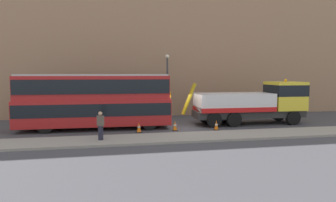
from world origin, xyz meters
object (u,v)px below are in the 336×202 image
object	(u,v)px
recovery_tow_truck	(254,102)
traffic_cone_midway	(175,126)
pedestrian_onlooker	(101,126)
traffic_cone_near_truck	(216,125)
traffic_cone_near_bus	(139,128)
double_decker_bus	(95,99)
street_lamp	(167,80)

from	to	relation	value
recovery_tow_truck	traffic_cone_midway	bearing A→B (deg)	-165.38
pedestrian_onlooker	traffic_cone_near_truck	bearing A→B (deg)	-19.61
recovery_tow_truck	traffic_cone_near_bus	size ratio (longest dim) A/B	14.12
pedestrian_onlooker	traffic_cone_near_bus	xyz separation A→B (m)	(2.56, 2.61, -0.64)
pedestrian_onlooker	traffic_cone_midway	xyz separation A→B (m)	(5.18, 2.82, -0.64)
traffic_cone_near_bus	double_decker_bus	bearing A→B (deg)	147.78
double_decker_bus	pedestrian_onlooker	world-z (taller)	double_decker_bus
traffic_cone_midway	traffic_cone_near_truck	distance (m)	3.04
pedestrian_onlooker	traffic_cone_midway	world-z (taller)	pedestrian_onlooker
pedestrian_onlooker	traffic_cone_near_truck	xyz separation A→B (m)	(8.20, 2.48, -0.64)
double_decker_bus	pedestrian_onlooker	size ratio (longest dim) A/B	6.48
street_lamp	double_decker_bus	bearing A→B (deg)	-144.60
double_decker_bus	traffic_cone_midway	distance (m)	6.19
double_decker_bus	pedestrian_onlooker	xyz separation A→B (m)	(0.47, -4.52, -1.25)
recovery_tow_truck	traffic_cone_near_bus	bearing A→B (deg)	-167.75
recovery_tow_truck	traffic_cone_midway	distance (m)	7.34
traffic_cone_near_truck	street_lamp	bearing A→B (deg)	109.90
recovery_tow_truck	street_lamp	bearing A→B (deg)	145.79
recovery_tow_truck	double_decker_bus	distance (m)	12.66
street_lamp	traffic_cone_midway	bearing A→B (deg)	-96.09
double_decker_bus	traffic_cone_near_bus	world-z (taller)	double_decker_bus
double_decker_bus	traffic_cone_midway	world-z (taller)	double_decker_bus
traffic_cone_near_bus	traffic_cone_midway	bearing A→B (deg)	4.66
traffic_cone_near_bus	traffic_cone_near_truck	bearing A→B (deg)	-1.30
traffic_cone_near_bus	traffic_cone_near_truck	size ratio (longest dim) A/B	1.00
recovery_tow_truck	traffic_cone_midway	size ratio (longest dim) A/B	14.12
recovery_tow_truck	double_decker_bus	size ratio (longest dim) A/B	0.92
traffic_cone_midway	double_decker_bus	bearing A→B (deg)	163.31
pedestrian_onlooker	traffic_cone_near_bus	world-z (taller)	pedestrian_onlooker
pedestrian_onlooker	street_lamp	size ratio (longest dim) A/B	0.29
pedestrian_onlooker	street_lamp	xyz separation A→B (m)	(5.84, 9.00, 2.49)
double_decker_bus	traffic_cone_near_truck	distance (m)	9.10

